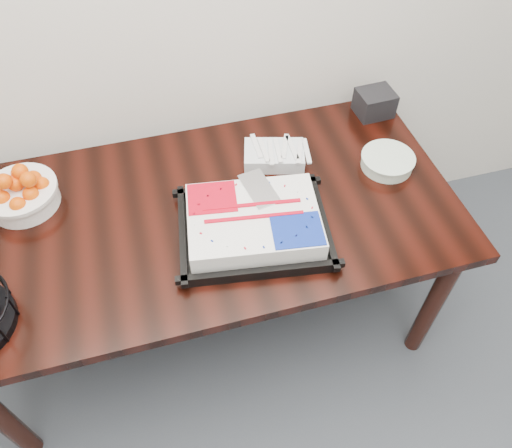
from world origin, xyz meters
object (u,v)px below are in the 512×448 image
object	(u,v)px
table	(205,227)
plate_stack	(387,161)
tangerine_bowl	(19,190)
cake_tray	(254,224)
napkin_box	(375,103)

from	to	relation	value
table	plate_stack	xyz separation A→B (m)	(0.72, 0.04, 0.11)
table	tangerine_bowl	xyz separation A→B (m)	(-0.60, 0.21, 0.16)
table	cake_tray	size ratio (longest dim) A/B	3.30
plate_stack	napkin_box	bearing A→B (deg)	75.15
table	napkin_box	distance (m)	0.88
plate_stack	napkin_box	distance (m)	0.32
plate_stack	napkin_box	world-z (taller)	napkin_box
tangerine_bowl	plate_stack	world-z (taller)	tangerine_bowl
table	tangerine_bowl	size ratio (longest dim) A/B	6.99
table	plate_stack	bearing A→B (deg)	3.01
table	napkin_box	world-z (taller)	napkin_box
cake_tray	napkin_box	bearing A→B (deg)	36.66
cake_tray	tangerine_bowl	size ratio (longest dim) A/B	2.12
cake_tray	tangerine_bowl	bearing A→B (deg)	155.32
plate_stack	cake_tray	bearing A→B (deg)	-162.99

